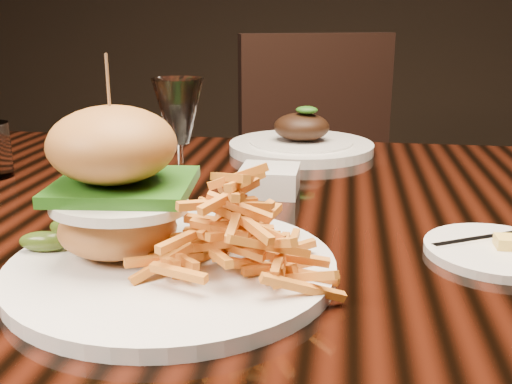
# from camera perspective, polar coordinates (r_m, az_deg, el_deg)

# --- Properties ---
(dining_table) EXTENTS (1.60, 0.90, 0.75)m
(dining_table) POSITION_cam_1_polar(r_m,az_deg,el_deg) (0.86, 1.32, -6.16)
(dining_table) COLOR black
(dining_table) RESTS_ON ground
(burger_plate) EXTENTS (0.33, 0.33, 0.22)m
(burger_plate) POSITION_cam_1_polar(r_m,az_deg,el_deg) (0.60, -8.35, -2.43)
(burger_plate) COLOR white
(burger_plate) RESTS_ON dining_table
(side_saucer) EXTENTS (0.16, 0.16, 0.02)m
(side_saucer) POSITION_cam_1_polar(r_m,az_deg,el_deg) (0.71, 21.96, -5.19)
(side_saucer) COLOR white
(side_saucer) RESTS_ON dining_table
(ramekin) EXTENTS (0.10, 0.10, 0.04)m
(ramekin) POSITION_cam_1_polar(r_m,az_deg,el_deg) (0.88, 1.31, 1.14)
(ramekin) COLOR white
(ramekin) RESTS_ON dining_table
(wine_glass) EXTENTS (0.07, 0.07, 0.18)m
(wine_glass) POSITION_cam_1_polar(r_m,az_deg,el_deg) (0.77, -7.35, 7.16)
(wine_glass) COLOR white
(wine_glass) RESTS_ON dining_table
(far_dish) EXTENTS (0.27, 0.27, 0.09)m
(far_dish) POSITION_cam_1_polar(r_m,az_deg,el_deg) (1.15, 4.33, 4.67)
(far_dish) COLOR white
(far_dish) RESTS_ON dining_table
(chair_far) EXTENTS (0.60, 0.60, 0.95)m
(chair_far) POSITION_cam_1_polar(r_m,az_deg,el_deg) (1.73, 6.80, 0.93)
(chair_far) COLOR black
(chair_far) RESTS_ON ground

